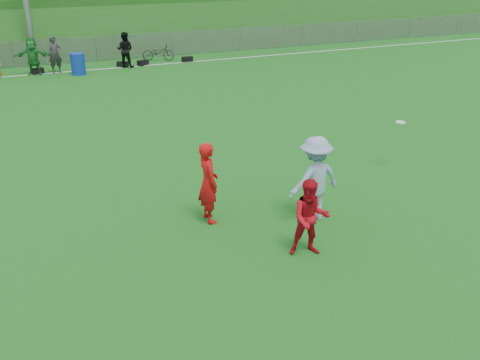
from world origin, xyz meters
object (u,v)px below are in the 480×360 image
frisbee (401,122)px  recycling_bin (78,64)px  player_blue (315,179)px  bicycle (158,52)px  player_red_center (310,218)px  player_red_left (208,183)px

frisbee → recycling_bin: frisbee is taller
player_blue → bicycle: size_ratio=1.15×
frisbee → bicycle: frisbee is taller
player_blue → frisbee: player_blue is taller
recycling_bin → player_red_center: bearing=-83.8°
player_red_center → bicycle: player_red_center is taller
frisbee → recycling_bin: size_ratio=0.26×
player_red_center → recycling_bin: (-1.95, 18.04, -0.28)m
player_red_left → recycling_bin: player_red_left is taller
player_red_center → player_blue: 1.47m
player_blue → frisbee: size_ratio=7.40×
player_red_center → frisbee: player_red_center is taller
player_red_center → bicycle: 19.98m
player_blue → recycling_bin: 17.05m
player_blue → recycling_bin: (-2.75, 16.82, -0.46)m
bicycle → frisbee: bearing=-151.1°
player_red_left → frisbee: bearing=-81.8°
player_red_left → player_red_center: 2.43m
player_red_left → player_blue: (2.10, -0.83, 0.05)m
frisbee → player_blue: bearing=-154.4°
player_red_center → recycling_bin: bearing=115.7°
recycling_bin → bicycle: bearing=22.8°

